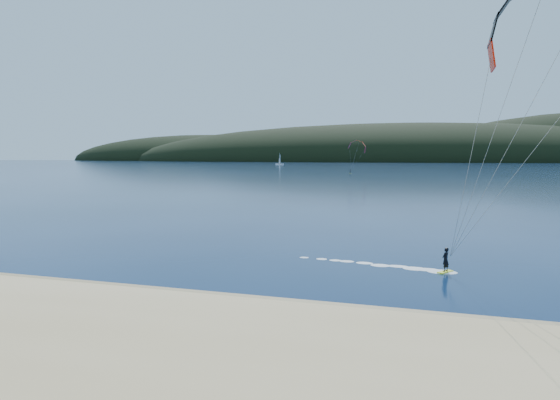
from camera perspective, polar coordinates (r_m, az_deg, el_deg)
name	(u,v)px	position (r m, az deg, el deg)	size (l,w,h in m)	color
ground	(142,324)	(24.43, -15.60, -13.56)	(1800.00, 1800.00, 0.00)	#071937
wet_sand	(188,297)	(28.11, -10.51, -10.86)	(220.00, 2.50, 0.10)	#978457
headland	(427,161)	(764.77, 16.56, 4.26)	(1200.00, 310.00, 140.00)	black
kitesurfer_near	(555,53)	(29.77, 29.02, 14.52)	(19.79, 8.73, 16.23)	#E4F21C
kitesurfer_far	(357,149)	(220.06, 8.80, 5.75)	(8.35, 6.06, 13.61)	#E4F21C
sailboat	(280,164)	(445.79, -0.04, 4.16)	(7.51, 4.82, 10.66)	white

